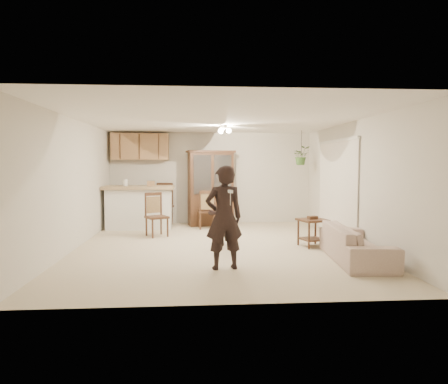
{
  "coord_description": "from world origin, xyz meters",
  "views": [
    {
      "loc": [
        -0.44,
        -7.77,
        1.63
      ],
      "look_at": [
        0.15,
        0.4,
        1.06
      ],
      "focal_mm": 32.0,
      "sensor_mm": 36.0,
      "label": 1
    }
  ],
  "objects": [
    {
      "name": "breakfast_bar",
      "position": [
        -1.85,
        2.35,
        0.5
      ],
      "size": [
        1.6,
        0.55,
        1.0
      ],
      "primitive_type": "cube",
      "color": "white",
      "rests_on": "floor"
    },
    {
      "name": "chair_bar",
      "position": [
        -1.31,
        1.26,
        0.28
      ],
      "size": [
        0.59,
        0.59,
        0.99
      ],
      "rotation": [
        0.0,
        0.0,
        0.5
      ],
      "color": "#3A2015",
      "rests_on": "floor"
    },
    {
      "name": "chair_hutch_right",
      "position": [
        -0.15,
        2.3,
        0.28
      ],
      "size": [
        0.46,
        0.46,
        0.98
      ],
      "rotation": [
        0.0,
        0.0,
        3.2
      ],
      "color": "#3A2015",
      "rests_on": "floor"
    },
    {
      "name": "upper_cabinets",
      "position": [
        -1.9,
        3.07,
        2.1
      ],
      "size": [
        1.5,
        0.34,
        0.7
      ],
      "primitive_type": "cube",
      "color": "brown",
      "rests_on": "wall_back"
    },
    {
      "name": "plant_cord",
      "position": [
        2.3,
        2.4,
        2.17
      ],
      "size": [
        0.01,
        0.01,
        0.65
      ],
      "primitive_type": "cylinder",
      "color": "black",
      "rests_on": "ceiling"
    },
    {
      "name": "ceiling",
      "position": [
        0.0,
        0.0,
        2.5
      ],
      "size": [
        5.5,
        6.5,
        0.02
      ],
      "primitive_type": "cube",
      "color": "white",
      "rests_on": "wall_back"
    },
    {
      "name": "floor",
      "position": [
        0.0,
        0.0,
        0.0
      ],
      "size": [
        6.5,
        6.5,
        0.0
      ],
      "primitive_type": "plane",
      "color": "#C2AC93",
      "rests_on": "ground"
    },
    {
      "name": "bar_top",
      "position": [
        -1.85,
        2.35,
        1.05
      ],
      "size": [
        1.75,
        0.7,
        0.08
      ],
      "primitive_type": "cube",
      "color": "tan",
      "rests_on": "breakfast_bar"
    },
    {
      "name": "wall_left",
      "position": [
        -2.75,
        0.0,
        1.25
      ],
      "size": [
        0.02,
        6.5,
        2.5
      ],
      "primitive_type": "cube",
      "color": "beige",
      "rests_on": "ground"
    },
    {
      "name": "wall_back",
      "position": [
        0.0,
        3.25,
        1.25
      ],
      "size": [
        5.5,
        0.02,
        2.5
      ],
      "primitive_type": "cube",
      "color": "beige",
      "rests_on": "ground"
    },
    {
      "name": "chair_hutch_left",
      "position": [
        -1.34,
        2.88,
        0.32
      ],
      "size": [
        0.64,
        0.64,
        1.13
      ],
      "rotation": [
        0.0,
        0.0,
        -0.36
      ],
      "color": "#3A2015",
      "rests_on": "floor"
    },
    {
      "name": "adult",
      "position": [
        0.0,
        -1.66,
        0.9
      ],
      "size": [
        0.72,
        0.54,
        1.8
      ],
      "primitive_type": "imported",
      "rotation": [
        0.0,
        0.0,
        3.32
      ],
      "color": "black",
      "rests_on": "floor"
    },
    {
      "name": "child",
      "position": [
        0.1,
        0.21,
        0.68
      ],
      "size": [
        0.78,
        0.68,
        1.35
      ],
      "primitive_type": "imported",
      "rotation": [
        0.0,
        0.0,
        3.44
      ],
      "color": "black",
      "rests_on": "floor"
    },
    {
      "name": "hanging_plant",
      "position": [
        2.3,
        2.4,
        1.85
      ],
      "size": [
        0.43,
        0.37,
        0.48
      ],
      "primitive_type": "imported",
      "color": "#386227",
      "rests_on": "ceiling"
    },
    {
      "name": "controller_adult",
      "position": [
        0.07,
        -2.03,
        1.24
      ],
      "size": [
        0.07,
        0.15,
        0.04
      ],
      "primitive_type": "cube",
      "rotation": [
        0.0,
        0.0,
        3.32
      ],
      "color": "white",
      "rests_on": "adult"
    },
    {
      "name": "china_hutch",
      "position": [
        -0.03,
        2.86,
        0.98
      ],
      "size": [
        1.33,
        0.72,
        1.99
      ],
      "rotation": [
        0.0,
        0.0,
        0.19
      ],
      "color": "#3A2015",
      "rests_on": "floor"
    },
    {
      "name": "wall_front",
      "position": [
        0.0,
        -3.25,
        1.25
      ],
      "size": [
        5.5,
        0.02,
        2.5
      ],
      "primitive_type": "cube",
      "color": "beige",
      "rests_on": "ground"
    },
    {
      "name": "vertical_blinds",
      "position": [
        2.71,
        0.9,
        1.1
      ],
      "size": [
        0.06,
        2.3,
        2.1
      ],
      "primitive_type": null,
      "color": "silver",
      "rests_on": "wall_right"
    },
    {
      "name": "controller_child",
      "position": [
        0.19,
        -0.06,
        0.75
      ],
      "size": [
        0.06,
        0.11,
        0.03
      ],
      "primitive_type": "cube",
      "rotation": [
        0.0,
        0.0,
        3.44
      ],
      "color": "white",
      "rests_on": "child"
    },
    {
      "name": "side_table",
      "position": [
        1.87,
        -0.09,
        0.29
      ],
      "size": [
        0.62,
        0.62,
        0.61
      ],
      "rotation": [
        0.0,
        0.0,
        0.27
      ],
      "color": "#3A2015",
      "rests_on": "floor"
    },
    {
      "name": "wall_right",
      "position": [
        2.75,
        0.0,
        1.25
      ],
      "size": [
        0.02,
        6.5,
        2.5
      ],
      "primitive_type": "cube",
      "color": "beige",
      "rests_on": "ground"
    },
    {
      "name": "sofa",
      "position": [
        2.27,
        -1.28,
        0.37
      ],
      "size": [
        0.9,
        1.93,
        0.73
      ],
      "primitive_type": "imported",
      "rotation": [
        0.0,
        0.0,
        1.48
      ],
      "color": "beige",
      "rests_on": "floor"
    },
    {
      "name": "ceiling_fixture",
      "position": [
        0.2,
        1.2,
        2.4
      ],
      "size": [
        0.36,
        0.36,
        0.2
      ],
      "primitive_type": null,
      "color": "#FFEBBF",
      "rests_on": "ceiling"
    }
  ]
}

